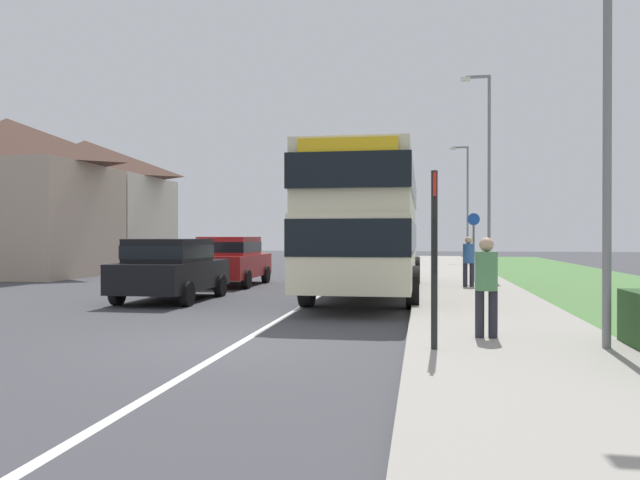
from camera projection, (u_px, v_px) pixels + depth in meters
The scene contains 14 objects.
ground_plane at pixel (240, 343), 9.79m from camera, with size 120.00×120.00×0.00m, color #424247.
lane_marking_centre at pixel (321, 295), 17.69m from camera, with size 0.14×60.00×0.01m, color silver.
pavement_near_side at pixel (479, 303), 15.03m from camera, with size 3.20×68.00×0.12m, color #9E998E.
double_decker_bus at pixel (370, 220), 17.51m from camera, with size 2.80×10.76×3.70m.
parked_car_black at pixel (171, 267), 16.16m from camera, with size 1.99×4.02×1.61m.
parked_car_red at pixel (231, 259), 21.14m from camera, with size 1.97×4.05×1.66m.
pedestrian_at_stop at pixel (486, 282), 9.57m from camera, with size 0.34×0.34×1.67m.
pedestrian_walking_away at pixel (469, 259), 19.21m from camera, with size 0.34×0.34×1.67m.
bus_stop_sign at pixel (434, 247), 8.61m from camera, with size 0.09×0.52×2.60m.
cycle_route_sign at pixel (474, 243), 22.54m from camera, with size 0.44×0.08×2.52m.
street_lamp_near at pixel (600, 33), 8.69m from camera, with size 1.14×0.20×7.96m.
street_lamp_mid at pixel (486, 163), 23.94m from camera, with size 1.14×0.20×7.90m.
street_lamp_far at pixel (466, 196), 37.89m from camera, with size 1.14×0.20×7.16m.
house_terrace_far_side at pixel (50, 201), 29.28m from camera, with size 7.79×12.19×6.67m.
Camera 1 is at (2.83, -9.45, 1.69)m, focal length 34.86 mm.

